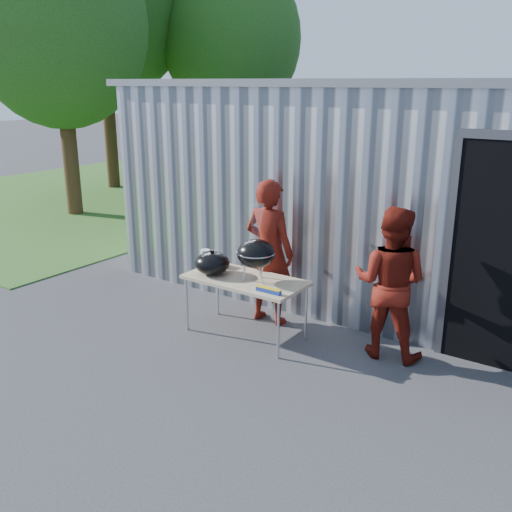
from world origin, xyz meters
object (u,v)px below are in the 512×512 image
Objects in this scene: person_cook at (269,252)px; person_bystander at (390,283)px; folding_table at (245,282)px; kettle_grill at (256,248)px.

person_bystander is (1.67, -0.03, -0.07)m from person_cook.
folding_table is at bearing 90.23° from person_cook.
person_bystander reaches higher than folding_table.
kettle_grill is at bearing 11.12° from person_bystander.
folding_table is 0.48m from kettle_grill.
person_bystander is at bearing 178.39° from person_cook.
person_bystander reaches higher than kettle_grill.
folding_table is 0.79× the size of person_cook.
folding_table is 0.85× the size of person_bystander.
person_bystander is at bearing 16.94° from folding_table.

